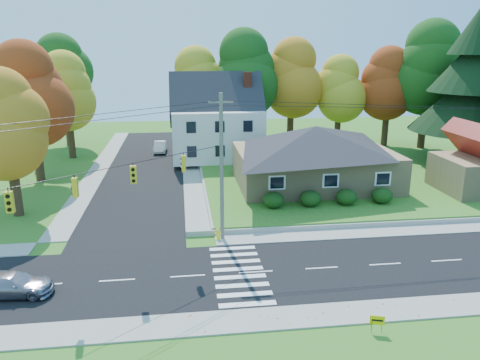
# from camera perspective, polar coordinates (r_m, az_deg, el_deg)

# --- Properties ---
(ground) EXTENTS (120.00, 120.00, 0.00)m
(ground) POSITION_cam_1_polar(r_m,az_deg,el_deg) (28.10, 1.94, -11.17)
(ground) COLOR #3D7923
(road_main) EXTENTS (90.00, 8.00, 0.02)m
(road_main) POSITION_cam_1_polar(r_m,az_deg,el_deg) (28.09, 1.94, -11.15)
(road_main) COLOR black
(road_main) RESTS_ON ground
(road_cross) EXTENTS (8.00, 44.00, 0.02)m
(road_cross) POSITION_cam_1_polar(r_m,az_deg,el_deg) (52.40, -11.37, 1.49)
(road_cross) COLOR black
(road_cross) RESTS_ON ground
(sidewalk_north) EXTENTS (90.00, 2.00, 0.08)m
(sidewalk_north) POSITION_cam_1_polar(r_m,az_deg,el_deg) (32.56, 0.52, -7.13)
(sidewalk_north) COLOR #9C9A90
(sidewalk_north) RESTS_ON ground
(sidewalk_south) EXTENTS (90.00, 2.00, 0.08)m
(sidewalk_south) POSITION_cam_1_polar(r_m,az_deg,el_deg) (23.81, 3.96, -16.51)
(sidewalk_south) COLOR #9C9A90
(sidewalk_south) RESTS_ON ground
(lawn) EXTENTS (30.00, 30.00, 0.50)m
(lawn) POSITION_cam_1_polar(r_m,az_deg,el_deg) (50.37, 12.78, 1.11)
(lawn) COLOR #3D7923
(lawn) RESTS_ON ground
(ranch_house) EXTENTS (14.60, 10.60, 5.40)m
(ranch_house) POSITION_cam_1_polar(r_m,az_deg,el_deg) (43.50, 9.04, 3.08)
(ranch_house) COLOR tan
(ranch_house) RESTS_ON lawn
(colonial_house) EXTENTS (10.40, 8.40, 9.60)m
(colonial_house) POSITION_cam_1_polar(r_m,az_deg,el_deg) (53.47, -2.82, 7.08)
(colonial_house) COLOR silver
(colonial_house) RESTS_ON lawn
(hedge_row) EXTENTS (10.70, 1.70, 1.27)m
(hedge_row) POSITION_cam_1_polar(r_m,az_deg,el_deg) (38.20, 10.75, -2.12)
(hedge_row) COLOR #163A10
(hedge_row) RESTS_ON lawn
(traffic_infrastructure) EXTENTS (38.10, 10.66, 10.00)m
(traffic_infrastructure) POSITION_cam_1_polar(r_m,az_deg,el_deg) (27.42, 1.28, -0.27)
(traffic_infrastructure) COLOR #666059
(traffic_infrastructure) RESTS_ON ground
(tree_lot_0) EXTENTS (6.72, 6.72, 12.51)m
(tree_lot_0) POSITION_cam_1_polar(r_m,az_deg,el_deg) (58.88, -5.37, 11.49)
(tree_lot_0) COLOR #3F2A19
(tree_lot_0) RESTS_ON lawn
(tree_lot_1) EXTENTS (7.84, 7.84, 14.60)m
(tree_lot_1) POSITION_cam_1_polar(r_m,az_deg,el_deg) (58.33, 0.69, 12.80)
(tree_lot_1) COLOR #3F2A19
(tree_lot_1) RESTS_ON lawn
(tree_lot_2) EXTENTS (7.28, 7.28, 13.56)m
(tree_lot_2) POSITION_cam_1_polar(r_m,az_deg,el_deg) (60.47, 6.32, 12.20)
(tree_lot_2) COLOR #3F2A19
(tree_lot_2) RESTS_ON lawn
(tree_lot_3) EXTENTS (6.16, 6.16, 11.47)m
(tree_lot_3) POSITION_cam_1_polar(r_m,az_deg,el_deg) (61.30, 12.06, 10.78)
(tree_lot_3) COLOR #3F2A19
(tree_lot_3) RESTS_ON lawn
(tree_lot_4) EXTENTS (6.72, 6.72, 12.51)m
(tree_lot_4) POSITION_cam_1_polar(r_m,az_deg,el_deg) (62.57, 17.69, 11.09)
(tree_lot_4) COLOR #3F2A19
(tree_lot_4) RESTS_ON lawn
(tree_lot_5) EXTENTS (8.40, 8.40, 15.64)m
(tree_lot_5) POSITION_cam_1_polar(r_m,az_deg,el_deg) (62.47, 22.03, 12.49)
(tree_lot_5) COLOR #3F2A19
(tree_lot_5) RESTS_ON lawn
(conifer_east_a) EXTENTS (12.80, 12.80, 16.96)m
(conifer_east_a) POSITION_cam_1_polar(r_m,az_deg,el_deg) (56.20, 26.81, 10.79)
(conifer_east_a) COLOR #3F2A19
(conifer_east_a) RESTS_ON lawn
(tree_west_0) EXTENTS (6.16, 6.16, 11.47)m
(tree_west_0) POSITION_cam_1_polar(r_m,az_deg,el_deg) (39.27, -26.55, 6.00)
(tree_west_0) COLOR #3F2A19
(tree_west_0) RESTS_ON ground
(tree_west_1) EXTENTS (7.28, 7.28, 13.56)m
(tree_west_1) POSITION_cam_1_polar(r_m,az_deg,el_deg) (48.88, -24.16, 9.48)
(tree_west_1) COLOR #3F2A19
(tree_west_1) RESTS_ON ground
(tree_west_2) EXTENTS (6.72, 6.72, 12.51)m
(tree_west_2) POSITION_cam_1_polar(r_m,az_deg,el_deg) (58.33, -20.40, 10.05)
(tree_west_2) COLOR #3F2A19
(tree_west_2) RESTS_ON ground
(tree_west_3) EXTENTS (7.84, 7.84, 14.60)m
(tree_west_3) POSITION_cam_1_polar(r_m,az_deg,el_deg) (66.46, -20.72, 11.76)
(tree_west_3) COLOR #3F2A19
(tree_west_3) RESTS_ON ground
(silver_sedan) EXTENTS (4.39, 2.06, 1.24)m
(silver_sedan) POSITION_cam_1_polar(r_m,az_deg,el_deg) (28.18, -26.05, -11.37)
(silver_sedan) COLOR #9292A4
(silver_sedan) RESTS_ON road_main
(white_car) EXTENTS (1.56, 4.13, 1.35)m
(white_car) POSITION_cam_1_polar(r_m,az_deg,el_deg) (59.73, -9.72, 4.01)
(white_car) COLOR silver
(white_car) RESTS_ON road_cross
(fire_hydrant) EXTENTS (0.48, 0.37, 0.84)m
(fire_hydrant) POSITION_cam_1_polar(r_m,az_deg,el_deg) (32.32, -2.70, -6.64)
(fire_hydrant) COLOR yellow
(fire_hydrant) RESTS_ON ground
(yard_sign) EXTENTS (0.66, 0.23, 0.85)m
(yard_sign) POSITION_cam_1_polar(r_m,az_deg,el_deg) (23.44, 16.38, -16.12)
(yard_sign) COLOR black
(yard_sign) RESTS_ON ground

